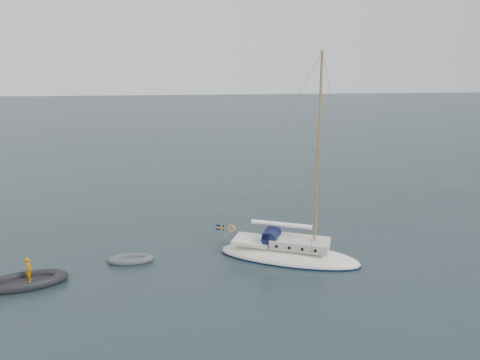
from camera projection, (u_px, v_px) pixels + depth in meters
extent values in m
plane|color=black|center=(243.00, 256.00, 27.72)|extent=(300.00, 300.00, 0.00)
ellipsoid|color=white|center=(289.00, 257.00, 27.24)|extent=(8.20, 2.55, 1.37)
cube|color=beige|center=(300.00, 241.00, 27.10)|extent=(3.28, 1.73, 0.50)
cube|color=white|center=(252.00, 246.00, 26.77)|extent=(2.19, 1.73, 0.23)
cylinder|color=#13173A|center=(271.00, 239.00, 26.82)|extent=(0.88, 1.50, 0.88)
cube|color=#13173A|center=(268.00, 236.00, 26.75)|extent=(0.41, 1.50, 0.36)
cylinder|color=olive|center=(317.00, 153.00, 25.94)|extent=(0.14, 0.14, 10.94)
cylinder|color=olive|center=(318.00, 143.00, 25.81)|extent=(0.05, 2.01, 0.05)
cylinder|color=olive|center=(282.00, 226.00, 26.72)|extent=(3.83, 0.09, 0.09)
cylinder|color=white|center=(282.00, 226.00, 26.71)|extent=(3.56, 0.26, 0.26)
cylinder|color=gray|center=(226.00, 241.00, 26.49)|extent=(0.04, 2.01, 0.04)
torus|color=orange|center=(225.00, 238.00, 27.01)|extent=(0.49, 0.09, 0.49)
cylinder|color=olive|center=(221.00, 243.00, 26.47)|extent=(0.03, 0.03, 0.82)
cube|color=navy|center=(216.00, 238.00, 26.37)|extent=(0.55, 0.02, 0.35)
cube|color=#EAAD00|center=(216.00, 238.00, 26.37)|extent=(0.57, 0.03, 0.08)
cube|color=#EAAD00|center=(218.00, 238.00, 26.38)|extent=(0.08, 0.03, 0.36)
cylinder|color=black|center=(277.00, 237.00, 27.79)|extent=(0.16, 0.05, 0.16)
cylinder|color=black|center=(283.00, 248.00, 26.11)|extent=(0.16, 0.05, 0.16)
cylinder|color=black|center=(289.00, 236.00, 27.88)|extent=(0.16, 0.05, 0.16)
cylinder|color=black|center=(296.00, 247.00, 26.20)|extent=(0.16, 0.05, 0.16)
cylinder|color=black|center=(301.00, 236.00, 27.98)|extent=(0.16, 0.05, 0.16)
cylinder|color=black|center=(309.00, 247.00, 26.29)|extent=(0.16, 0.05, 0.16)
cylinder|color=black|center=(312.00, 235.00, 28.07)|extent=(0.16, 0.05, 0.16)
cylinder|color=black|center=(321.00, 246.00, 26.39)|extent=(0.16, 0.05, 0.16)
cube|color=#525257|center=(131.00, 260.00, 26.85)|extent=(1.61, 0.66, 0.09)
cube|color=black|center=(26.00, 283.00, 24.03)|extent=(2.61, 1.09, 0.13)
imported|color=#C06C00|center=(29.00, 270.00, 23.89)|extent=(0.35, 0.50, 1.29)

